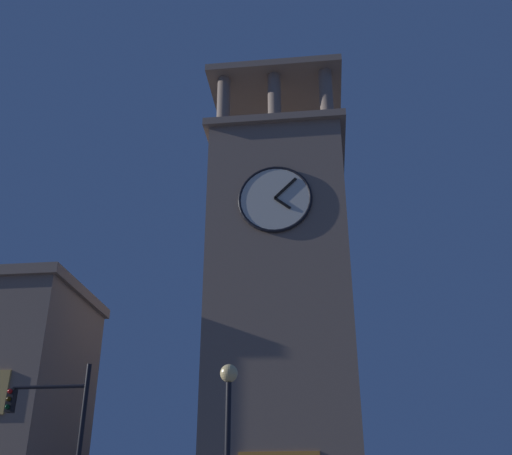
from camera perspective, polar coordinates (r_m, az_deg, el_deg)
The scene contains 3 objects.
clocktower at distance 30.49m, azimuth 2.60°, elevation -8.98°, with size 7.24×8.79×26.81m.
traffic_signal_mid at distance 21.37m, azimuth -18.31°, elevation -18.35°, with size 2.74×0.41×6.31m.
street_lamp at distance 15.04m, azimuth -2.68°, elevation -18.53°, with size 0.44×0.44×5.10m.
Camera 1 is at (-3.66, 26.02, 1.70)m, focal length 42.29 mm.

